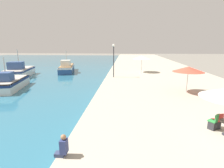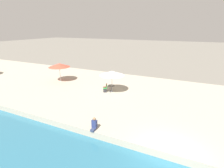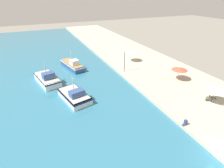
% 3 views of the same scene
% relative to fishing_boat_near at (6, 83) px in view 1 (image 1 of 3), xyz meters
% --- Properties ---
extents(quay_promenade, '(16.00, 90.00, 0.56)m').
position_rel_fishing_boat_near_xyz_m(quay_promenade, '(18.72, 19.52, -0.49)').
color(quay_promenade, '#B2A893').
rests_on(quay_promenade, ground_plane).
extents(fishing_boat_near, '(4.49, 6.77, 3.68)m').
position_rel_fishing_boat_near_xyz_m(fishing_boat_near, '(0.00, 0.00, 0.00)').
color(fishing_boat_near, silver).
rests_on(fishing_boat_near, water_basin).
extents(fishing_boat_mid, '(4.46, 7.36, 4.31)m').
position_rel_fishing_boat_near_xyz_m(fishing_boat_mid, '(-3.30, 7.83, 0.12)').
color(fishing_boat_mid, white).
rests_on(fishing_boat_mid, water_basin).
extents(fishing_boat_far, '(4.07, 8.10, 4.02)m').
position_rel_fishing_boat_near_xyz_m(fishing_boat_far, '(2.58, 13.18, 0.07)').
color(fishing_boat_far, navy).
rests_on(fishing_boat_far, water_basin).
extents(cafe_umbrella_white, '(2.82, 2.82, 2.50)m').
position_rel_fishing_boat_near_xyz_m(cafe_umbrella_white, '(19.26, -1.88, 2.04)').
color(cafe_umbrella_white, '#B7B7B7').
rests_on(cafe_umbrella_white, quay_promenade).
extents(cafe_umbrella_striped, '(2.84, 2.84, 2.68)m').
position_rel_fishing_boat_near_xyz_m(cafe_umbrella_striped, '(16.10, 10.54, 2.22)').
color(cafe_umbrella_striped, '#B7B7B7').
rests_on(cafe_umbrella_striped, quay_promenade).
extents(cafe_chair_left, '(0.50, 0.52, 0.91)m').
position_rel_fishing_boat_near_xyz_m(cafe_chair_left, '(18.44, -9.20, 0.12)').
color(cafe_chair_left, '#2D2D33').
rests_on(cafe_chair_left, quay_promenade).
extents(cafe_chair_right, '(0.58, 0.58, 0.91)m').
position_rel_fishing_boat_near_xyz_m(cafe_chair_right, '(18.19, -9.32, 0.12)').
color(cafe_chair_right, '#2D2D33').
rests_on(cafe_chair_right, quay_promenade).
extents(person_at_quay, '(0.53, 0.36, 0.97)m').
position_rel_fishing_boat_near_xyz_m(person_at_quay, '(10.99, -12.20, 0.22)').
color(person_at_quay, '#333D5B').
rests_on(person_at_quay, quay_promenade).
extents(lamppost, '(0.36, 0.36, 4.56)m').
position_rel_fishing_boat_near_xyz_m(lamppost, '(11.83, 5.77, 2.88)').
color(lamppost, '#232328').
rests_on(lamppost, quay_promenade).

